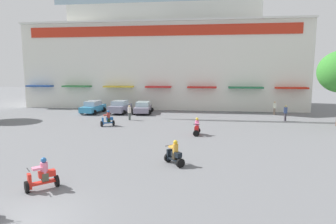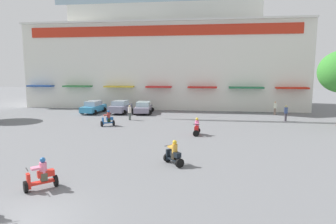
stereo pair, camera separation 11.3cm
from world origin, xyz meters
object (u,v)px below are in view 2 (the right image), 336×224
parked_car_0 (93,107)px  pedestrian_2 (130,112)px  scooter_rider_8 (108,119)px  scooter_rider_7 (174,155)px  scooter_rider_4 (197,128)px  pedestrian_1 (286,112)px  parked_car_2 (143,108)px  scooter_rider_3 (41,176)px  parked_car_1 (120,107)px  pedestrian_0 (275,107)px

parked_car_0 → pedestrian_2: bearing=-36.7°
scooter_rider_8 → pedestrian_2: size_ratio=0.95×
parked_car_0 → scooter_rider_7: bearing=-56.5°
scooter_rider_4 → pedestrian_1: pedestrian_1 is taller
parked_car_2 → pedestrian_1: pedestrian_1 is taller
parked_car_2 → scooter_rider_3: 23.59m
pedestrian_1 → pedestrian_2: size_ratio=1.05×
scooter_rider_3 → scooter_rider_7: bearing=37.7°
scooter_rider_4 → pedestrian_1: bearing=41.5°
scooter_rider_3 → scooter_rider_7: 6.97m
pedestrian_1 → pedestrian_2: (-16.44, -1.59, -0.05)m
scooter_rider_3 → pedestrian_1: (15.45, 20.16, 0.36)m
scooter_rider_4 → pedestrian_2: pedestrian_2 is taller
parked_car_2 → scooter_rider_7: scooter_rider_7 is taller
parked_car_0 → pedestrian_1: size_ratio=2.57×
parked_car_1 → pedestrian_0: pedestrian_0 is taller
parked_car_1 → scooter_rider_7: parked_car_1 is taller
parked_car_2 → pedestrian_2: size_ratio=2.64×
parked_car_0 → parked_car_2: parked_car_0 is taller
scooter_rider_8 → pedestrian_0: 19.93m
pedestrian_2 → scooter_rider_7: bearing=-65.5°
parked_car_0 → pedestrian_1: pedestrian_1 is taller
parked_car_0 → parked_car_2: bearing=5.8°
parked_car_2 → scooter_rider_4: (7.11, -11.36, -0.14)m
parked_car_0 → pedestrian_1: (22.32, -2.80, 0.21)m
parked_car_1 → scooter_rider_8: size_ratio=2.56×
scooter_rider_4 → pedestrian_1: (8.97, 7.94, 0.38)m
scooter_rider_4 → pedestrian_0: bearing=54.6°
scooter_rider_8 → parked_car_2: bearing=79.8°
scooter_rider_3 → pedestrian_1: pedestrian_1 is taller
pedestrian_0 → parked_car_1: bearing=-176.0°
parked_car_0 → scooter_rider_4: 17.13m
scooter_rider_7 → parked_car_2: bearing=107.7°
parked_car_1 → pedestrian_1: bearing=-9.3°
parked_car_0 → scooter_rider_4: (13.35, -10.73, -0.17)m
parked_car_1 → scooter_rider_8: bearing=-81.0°
pedestrian_1 → scooter_rider_3: bearing=-127.5°
scooter_rider_3 → scooter_rider_7: (5.52, 4.26, -0.01)m
scooter_rider_4 → pedestrian_2: bearing=139.6°
scooter_rider_7 → pedestrian_0: (9.76, 20.33, 0.31)m
scooter_rider_3 → pedestrian_1: size_ratio=0.86×
scooter_rider_3 → scooter_rider_8: bearing=98.3°
parked_car_1 → scooter_rider_3: bearing=-81.5°
pedestrian_0 → pedestrian_1: pedestrian_1 is taller
parked_car_0 → pedestrian_2: pedestrian_2 is taller
parked_car_2 → pedestrian_0: pedestrian_0 is taller
parked_car_2 → scooter_rider_8: bearing=-100.2°
scooter_rider_4 → parked_car_0: bearing=141.2°
parked_car_1 → pedestrian_1: (18.94, -3.11, 0.18)m
scooter_rider_3 → pedestrian_1: bearing=52.5°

